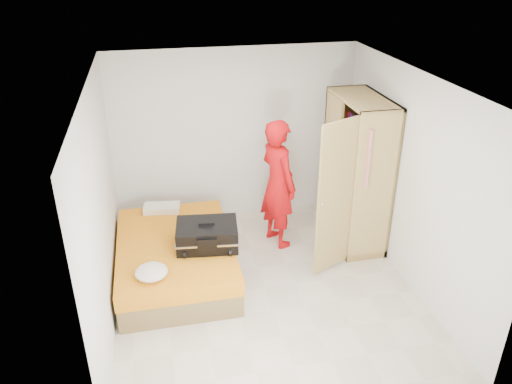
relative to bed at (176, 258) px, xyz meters
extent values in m
plane|color=beige|center=(1.05, -0.51, -0.25)|extent=(4.00, 4.00, 0.00)
plane|color=white|center=(1.05, -0.51, 2.35)|extent=(4.00, 4.00, 0.00)
cube|color=white|center=(1.05, 1.49, 1.05)|extent=(3.60, 0.02, 2.60)
cube|color=white|center=(1.05, -2.51, 1.05)|extent=(3.60, 0.02, 2.60)
cube|color=white|center=(-0.75, -0.51, 1.05)|extent=(0.02, 4.00, 2.60)
cube|color=white|center=(2.85, -0.51, 1.05)|extent=(0.02, 4.00, 2.60)
cube|color=brown|center=(0.00, 0.00, -0.10)|extent=(1.40, 2.00, 0.30)
cube|color=orange|center=(0.00, 0.00, 0.15)|extent=(1.42, 2.02, 0.20)
cube|color=tan|center=(2.82, 0.39, 0.80)|extent=(0.04, 1.20, 2.10)
cube|color=tan|center=(2.55, -0.19, 0.80)|extent=(0.58, 0.04, 2.10)
cube|color=tan|center=(2.55, 0.97, 0.80)|extent=(0.58, 0.04, 2.10)
cube|color=tan|center=(2.55, 0.39, 1.83)|extent=(0.58, 1.20, 0.04)
cube|color=tan|center=(2.55, 0.39, -0.20)|extent=(0.58, 1.20, 0.10)
cube|color=tan|center=(2.28, 0.69, 0.80)|extent=(0.04, 0.59, 2.00)
cube|color=tan|center=(1.99, -0.30, 0.80)|extent=(0.55, 0.28, 2.00)
cylinder|color=#B2B2B7|center=(2.55, 0.39, 1.67)|extent=(0.02, 1.10, 0.02)
imported|color=red|center=(1.47, 0.53, 0.66)|extent=(0.64, 0.78, 1.83)
cube|color=black|center=(0.40, -0.17, 0.40)|extent=(0.80, 0.61, 0.30)
cube|color=black|center=(0.40, -0.17, 0.56)|extent=(0.20, 0.07, 0.03)
ellipsoid|color=silver|center=(-0.30, -0.70, 0.32)|extent=(0.36, 0.36, 0.14)
cube|color=silver|center=(-0.11, 0.85, 0.29)|extent=(0.53, 0.32, 0.09)
camera|label=1|loc=(-0.12, -5.43, 3.60)|focal=35.00mm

